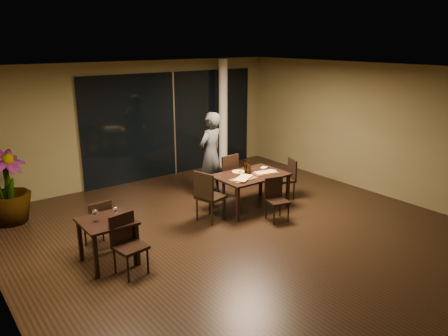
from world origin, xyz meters
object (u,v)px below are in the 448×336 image
(chair_main_far, at_px, (226,174))
(chair_main_left, at_px, (208,194))
(side_table, at_px, (107,228))
(bottle_a, at_px, (248,167))
(chair_main_right, at_px, (287,176))
(potted_plant, at_px, (7,187))
(bottle_c, at_px, (246,166))
(main_table, at_px, (250,178))
(chair_side_far, at_px, (99,222))
(bottle_b, at_px, (250,168))
(chair_side_near, at_px, (127,241))
(chair_main_near, at_px, (276,197))
(diner, at_px, (211,154))

(chair_main_far, height_order, chair_main_left, chair_main_left)
(side_table, height_order, bottle_a, bottle_a)
(chair_main_left, relative_size, chair_main_right, 1.16)
(chair_main_right, relative_size, potted_plant, 0.60)
(chair_main_far, relative_size, bottle_a, 3.50)
(bottle_c, bearing_deg, main_table, -76.44)
(chair_side_far, xyz_separation_m, bottle_c, (3.29, 0.04, 0.41))
(main_table, relative_size, bottle_c, 4.99)
(chair_main_far, xyz_separation_m, bottle_b, (0.08, -0.71, 0.30))
(chair_side_near, distance_m, bottle_a, 3.40)
(chair_side_near, bearing_deg, bottle_c, 9.18)
(chair_side_near, relative_size, bottle_b, 3.81)
(main_table, bearing_deg, chair_main_right, -1.22)
(chair_main_left, bearing_deg, bottle_a, -99.37)
(chair_main_near, relative_size, chair_side_near, 0.90)
(chair_main_near, bearing_deg, chair_side_far, 179.15)
(potted_plant, height_order, bottle_b, potted_plant)
(chair_main_far, xyz_separation_m, bottle_c, (0.02, -0.65, 0.32))
(main_table, bearing_deg, bottle_a, 134.88)
(bottle_c, bearing_deg, side_table, -169.50)
(chair_main_near, height_order, bottle_b, bottle_b)
(side_table, bearing_deg, chair_side_near, -74.30)
(main_table, xyz_separation_m, chair_main_far, (-0.05, 0.77, -0.10))
(chair_main_right, distance_m, bottle_b, 1.13)
(potted_plant, relative_size, bottle_b, 6.05)
(chair_main_right, relative_size, chair_side_far, 1.02)
(chair_side_far, bearing_deg, chair_main_right, 175.04)
(chair_side_near, distance_m, bottle_b, 3.47)
(bottle_b, height_order, bottle_c, bottle_c)
(diner, bearing_deg, bottle_a, 79.89)
(chair_main_right, bearing_deg, bottle_a, -73.40)
(diner, bearing_deg, side_table, 11.20)
(chair_main_far, height_order, chair_side_near, chair_main_far)
(chair_main_right, relative_size, bottle_c, 2.99)
(chair_main_near, distance_m, chair_side_near, 3.28)
(potted_plant, relative_size, bottle_a, 5.07)
(bottle_a, relative_size, bottle_b, 1.19)
(chair_main_far, height_order, bottle_c, bottle_c)
(main_table, xyz_separation_m, chair_main_left, (-1.16, -0.08, -0.09))
(chair_main_far, relative_size, potted_plant, 0.69)
(main_table, bearing_deg, bottle_c, 103.56)
(bottle_a, bearing_deg, chair_main_left, -174.17)
(side_table, height_order, chair_side_near, chair_side_near)
(chair_side_near, height_order, bottle_b, bottle_b)
(chair_side_far, distance_m, chair_side_near, 1.04)
(chair_side_far, bearing_deg, potted_plant, -68.46)
(chair_main_near, bearing_deg, potted_plant, 159.05)
(diner, distance_m, bottle_a, 1.19)
(main_table, xyz_separation_m, chair_side_near, (-3.27, -0.95, -0.15))
(diner, bearing_deg, potted_plant, -30.41)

